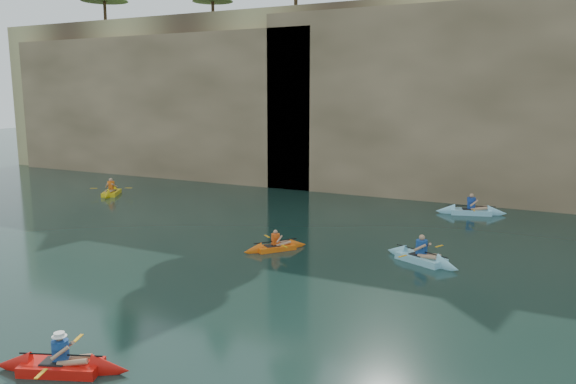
% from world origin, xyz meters
% --- Properties ---
extents(ground, '(160.00, 160.00, 0.00)m').
position_xyz_m(ground, '(0.00, 0.00, 0.00)').
color(ground, black).
rests_on(ground, ground).
extents(cliff, '(70.00, 16.00, 12.00)m').
position_xyz_m(cliff, '(0.00, 30.00, 6.00)').
color(cliff, tan).
rests_on(cliff, ground).
extents(cliff_slab_west, '(26.00, 2.40, 10.56)m').
position_xyz_m(cliff_slab_west, '(-20.00, 22.60, 5.28)').
color(cliff_slab_west, tan).
rests_on(cliff_slab_west, ground).
extents(cliff_slab_center, '(24.00, 2.40, 11.40)m').
position_xyz_m(cliff_slab_center, '(2.00, 22.60, 5.70)').
color(cliff_slab_center, tan).
rests_on(cliff_slab_center, ground).
extents(sea_cave_west, '(4.50, 1.00, 4.00)m').
position_xyz_m(sea_cave_west, '(-18.00, 21.95, 2.00)').
color(sea_cave_west, black).
rests_on(sea_cave_west, ground).
extents(sea_cave_center, '(3.50, 1.00, 3.20)m').
position_xyz_m(sea_cave_center, '(-4.00, 21.95, 1.60)').
color(sea_cave_center, black).
rests_on(sea_cave_center, ground).
extents(main_kayaker, '(3.17, 2.02, 1.16)m').
position_xyz_m(main_kayaker, '(-2.14, -2.28, 0.16)').
color(main_kayaker, red).
rests_on(main_kayaker, ground).
extents(kayaker_orange, '(2.15, 2.55, 1.03)m').
position_xyz_m(kayaker_orange, '(-2.53, 8.59, 0.13)').
color(kayaker_orange, orange).
rests_on(kayaker_orange, ground).
extents(kayaker_ltblue_near, '(3.30, 2.33, 1.29)m').
position_xyz_m(kayaker_ltblue_near, '(3.02, 9.63, 0.16)').
color(kayaker_ltblue_near, '#8AD2E7').
rests_on(kayaker_ltblue_near, ground).
extents(kayaker_yellow, '(2.26, 3.10, 1.29)m').
position_xyz_m(kayaker_yellow, '(-17.22, 14.74, 0.16)').
color(kayaker_yellow, yellow).
rests_on(kayaker_yellow, ground).
extents(kayaker_ltblue_mid, '(3.60, 2.54, 1.34)m').
position_xyz_m(kayaker_ltblue_mid, '(3.28, 19.00, 0.16)').
color(kayaker_ltblue_mid, '#94DDF8').
rests_on(kayaker_ltblue_mid, ground).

